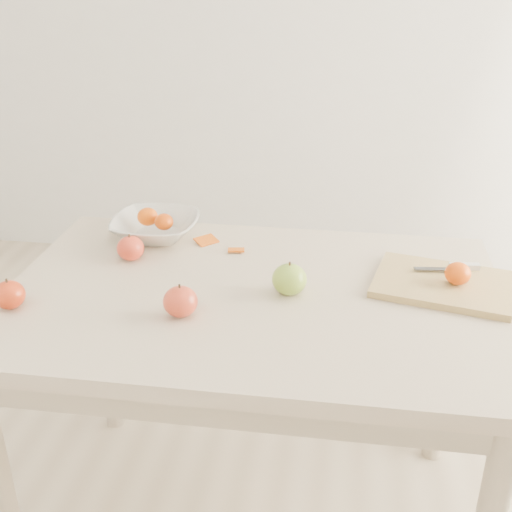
# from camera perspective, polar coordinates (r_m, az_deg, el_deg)

# --- Properties ---
(table) EXTENTS (1.20, 0.80, 0.75)m
(table) POSITION_cam_1_polar(r_m,az_deg,el_deg) (1.60, -0.26, -6.23)
(table) COLOR beige
(table) RESTS_ON ground
(cutting_board) EXTENTS (0.37, 0.30, 0.02)m
(cutting_board) POSITION_cam_1_polar(r_m,az_deg,el_deg) (1.63, 16.25, -2.41)
(cutting_board) COLOR tan
(cutting_board) RESTS_ON table
(board_tangerine) EXTENTS (0.06, 0.06, 0.05)m
(board_tangerine) POSITION_cam_1_polar(r_m,az_deg,el_deg) (1.61, 17.50, -1.49)
(board_tangerine) COLOR #DD5707
(board_tangerine) RESTS_ON cutting_board
(fruit_bowl) EXTENTS (0.24, 0.24, 0.06)m
(fruit_bowl) POSITION_cam_1_polar(r_m,az_deg,el_deg) (1.85, -8.91, 2.53)
(fruit_bowl) COLOR silver
(fruit_bowl) RESTS_ON table
(bowl_tangerine_near) EXTENTS (0.06, 0.06, 0.05)m
(bowl_tangerine_near) POSITION_cam_1_polar(r_m,az_deg,el_deg) (1.86, -9.61, 3.48)
(bowl_tangerine_near) COLOR #E14D07
(bowl_tangerine_near) RESTS_ON fruit_bowl
(bowl_tangerine_far) EXTENTS (0.05, 0.05, 0.05)m
(bowl_tangerine_far) POSITION_cam_1_polar(r_m,az_deg,el_deg) (1.82, -8.19, 3.04)
(bowl_tangerine_far) COLOR #CC3907
(bowl_tangerine_far) RESTS_ON fruit_bowl
(orange_peel_a) EXTENTS (0.07, 0.07, 0.01)m
(orange_peel_a) POSITION_cam_1_polar(r_m,az_deg,el_deg) (1.81, -4.43, 1.27)
(orange_peel_a) COLOR #D0560E
(orange_peel_a) RESTS_ON table
(orange_peel_b) EXTENTS (0.05, 0.04, 0.01)m
(orange_peel_b) POSITION_cam_1_polar(r_m,az_deg,el_deg) (1.75, -1.77, 0.47)
(orange_peel_b) COLOR #CA550E
(orange_peel_b) RESTS_ON table
(paring_knife) EXTENTS (0.17, 0.05, 0.01)m
(paring_knife) POSITION_cam_1_polar(r_m,az_deg,el_deg) (1.69, 17.61, -0.92)
(paring_knife) COLOR silver
(paring_knife) RESTS_ON cutting_board
(apple_green) EXTENTS (0.08, 0.08, 0.08)m
(apple_green) POSITION_cam_1_polar(r_m,az_deg,el_deg) (1.53, 2.99, -2.09)
(apple_green) COLOR #669820
(apple_green) RESTS_ON table
(apple_red_d) EXTENTS (0.07, 0.07, 0.07)m
(apple_red_d) POSITION_cam_1_polar(r_m,az_deg,el_deg) (1.57, -21.10, -3.24)
(apple_red_d) COLOR #9D0D08
(apple_red_d) RESTS_ON table
(apple_red_b) EXTENTS (0.08, 0.08, 0.07)m
(apple_red_b) POSITION_cam_1_polar(r_m,az_deg,el_deg) (1.44, -6.74, -4.04)
(apple_red_b) COLOR #A61F18
(apple_red_b) RESTS_ON table
(apple_red_a) EXTENTS (0.07, 0.07, 0.07)m
(apple_red_a) POSITION_cam_1_polar(r_m,az_deg,el_deg) (1.73, -11.10, 0.68)
(apple_red_a) COLOR #A31D1C
(apple_red_a) RESTS_ON table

